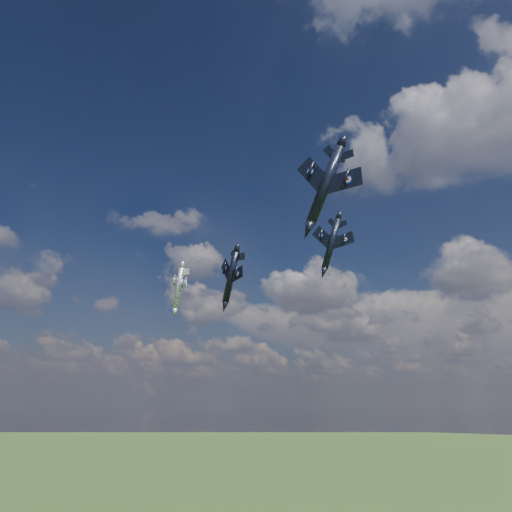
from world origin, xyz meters
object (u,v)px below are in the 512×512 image
Objects in this scene: jet_lead_navy at (231,277)px; jet_right_navy at (326,185)px; jet_left_silver at (179,288)px; jet_high_navy at (332,243)px.

jet_lead_navy is 0.92× the size of jet_right_navy.
jet_right_navy reaches higher than jet_left_silver.
jet_lead_navy is 19.91m from jet_high_navy.
jet_high_navy reaches higher than jet_left_silver.
jet_high_navy is at bearing 60.72° from jet_lead_navy.
jet_high_navy reaches higher than jet_right_navy.
jet_lead_navy is 0.96× the size of jet_left_silver.
jet_left_silver reaches higher than jet_lead_navy.
jet_high_navy is (-14.60, 28.59, 2.55)m from jet_right_navy.
jet_left_silver is at bearing 175.67° from jet_lead_navy.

